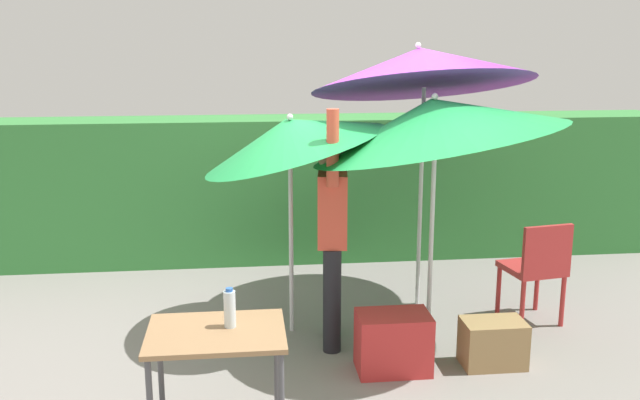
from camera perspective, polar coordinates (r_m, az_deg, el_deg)
The scene contains 11 objects.
ground_plane at distance 5.73m, azimuth 0.34°, elevation -11.47°, with size 24.00×24.00×0.00m, color gray.
hedge_row at distance 7.70m, azimuth -1.69°, elevation 0.99°, with size 8.00×0.70×1.53m, color #38843D.
umbrella_rainbow at distance 5.49m, azimuth -2.43°, elevation 5.23°, with size 1.47×1.45×1.96m.
umbrella_orange at distance 5.42m, azimuth 9.24°, elevation 6.30°, with size 1.99×1.96×2.18m.
umbrella_yellow at distance 6.11m, azimuth 8.15°, elevation 10.52°, with size 1.91×1.91×2.51m.
person_vendor at distance 5.41m, azimuth 1.00°, elevation -2.40°, with size 0.26×0.56×1.88m.
chair_plastic at distance 6.19m, azimuth 17.08°, elevation -5.08°, with size 0.51×0.51×0.89m.
cooler_box at distance 5.24m, azimuth 5.91°, elevation -11.34°, with size 0.52×0.34×0.44m, color red.
crate_cardboard at distance 5.47m, azimuth 13.76°, elevation -11.13°, with size 0.46×0.30×0.35m, color #9E7A4C.
folding_table at distance 4.24m, azimuth -8.34°, elevation -11.45°, with size 0.80×0.60×0.71m.
bottle_water at distance 4.21m, azimuth -7.28°, elevation -8.66°, with size 0.07×0.07×0.24m.
Camera 1 is at (-0.61, -5.17, 2.38)m, focal length 39.73 mm.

